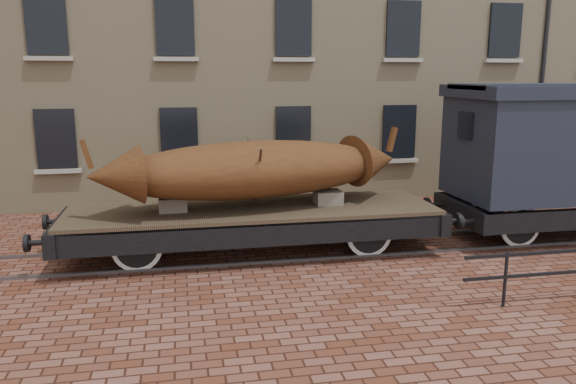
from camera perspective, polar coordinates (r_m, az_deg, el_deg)
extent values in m
plane|color=#54291B|center=(13.08, 0.59, -6.02)|extent=(90.00, 90.00, 0.00)
cube|color=black|center=(17.59, -22.50, 5.05)|extent=(1.10, 0.12, 1.70)
cube|color=#A6A297|center=(17.66, -22.29, 1.97)|extent=(1.30, 0.18, 0.12)
cube|color=black|center=(17.24, -10.99, 5.62)|extent=(1.10, 0.12, 1.70)
cube|color=#A6A297|center=(17.31, -10.86, 2.47)|extent=(1.30, 0.18, 0.12)
cube|color=black|center=(17.60, 0.54, 5.96)|extent=(1.10, 0.12, 1.70)
cube|color=#A6A297|center=(17.66, 0.57, 2.87)|extent=(1.30, 0.18, 0.12)
cube|color=black|center=(18.62, 11.21, 6.06)|extent=(1.10, 0.12, 1.70)
cube|color=#A6A297|center=(18.68, 11.16, 3.14)|extent=(1.30, 0.18, 0.12)
cube|color=black|center=(20.20, 20.50, 5.98)|extent=(1.10, 0.12, 1.70)
cube|color=#A6A297|center=(20.26, 20.39, 3.29)|extent=(1.30, 0.18, 0.12)
cube|color=black|center=(17.55, -23.36, 15.47)|extent=(1.10, 0.12, 1.70)
cube|color=#A6A297|center=(17.44, -23.14, 12.38)|extent=(1.30, 0.18, 0.12)
cube|color=black|center=(17.20, -11.43, 16.27)|extent=(1.10, 0.12, 1.70)
cube|color=#A6A297|center=(17.09, -11.29, 13.11)|extent=(1.30, 0.18, 0.12)
cube|color=black|center=(17.56, 0.56, 16.40)|extent=(1.10, 0.12, 1.70)
cube|color=#A6A297|center=(17.45, 0.59, 13.31)|extent=(1.30, 0.18, 0.12)
cube|color=black|center=(18.58, 11.62, 15.92)|extent=(1.10, 0.12, 1.70)
cube|color=#A6A297|center=(18.48, 11.57, 13.00)|extent=(1.30, 0.18, 0.12)
cube|color=black|center=(20.16, 21.18, 15.05)|extent=(1.10, 0.12, 1.70)
cube|color=#A6A297|center=(20.07, 21.06, 12.35)|extent=(1.30, 0.18, 0.12)
cube|color=#59595E|center=(12.40, 1.27, -6.89)|extent=(30.00, 0.08, 0.06)
cube|color=#59595E|center=(13.74, -0.02, -4.99)|extent=(30.00, 0.08, 0.06)
cylinder|color=black|center=(10.64, 21.20, -8.29)|extent=(0.06, 0.06, 1.00)
cube|color=brown|center=(12.65, -3.60, -1.83)|extent=(8.19, 2.40, 0.13)
cube|color=black|center=(11.65, -2.86, -4.37)|extent=(8.19, 0.17, 0.49)
cube|color=black|center=(13.78, -4.19, -1.81)|extent=(8.19, 0.17, 0.49)
cube|color=black|center=(12.87, -22.02, -3.67)|extent=(0.24, 2.51, 0.49)
cylinder|color=black|center=(12.16, -24.15, -4.73)|extent=(0.38, 0.11, 0.11)
cylinder|color=black|center=(12.20, -25.00, -4.74)|extent=(0.09, 0.35, 0.35)
cylinder|color=black|center=(13.70, -22.65, -2.80)|extent=(0.38, 0.11, 0.11)
cylinder|color=black|center=(13.74, -23.41, -2.82)|extent=(0.09, 0.35, 0.35)
cube|color=black|center=(13.83, 13.50, -2.07)|extent=(0.24, 2.51, 0.49)
cylinder|color=black|center=(13.25, 16.16, -2.82)|extent=(0.38, 0.11, 0.11)
cylinder|color=black|center=(13.33, 16.88, -2.77)|extent=(0.09, 0.35, 0.35)
cylinder|color=black|center=(14.68, 13.27, -1.25)|extent=(0.38, 0.11, 0.11)
cylinder|color=black|center=(14.76, 13.93, -1.22)|extent=(0.09, 0.35, 0.35)
cylinder|color=black|center=(12.71, -14.90, -4.49)|extent=(0.11, 2.08, 0.11)
cylinder|color=white|center=(12.03, -15.11, -5.45)|extent=(1.05, 0.08, 1.05)
cylinder|color=black|center=(12.03, -15.11, -5.45)|extent=(0.86, 0.11, 0.86)
cube|color=black|center=(11.83, -15.22, -4.42)|extent=(0.98, 0.09, 0.11)
cylinder|color=white|center=(13.41, -14.71, -3.63)|extent=(1.05, 0.08, 1.05)
cylinder|color=black|center=(13.41, -14.71, -3.63)|extent=(0.86, 0.11, 0.86)
cube|color=black|center=(13.47, -14.74, -2.41)|extent=(0.98, 0.09, 0.11)
cylinder|color=black|center=(13.32, 7.22, -3.43)|extent=(0.11, 2.08, 0.11)
cylinder|color=white|center=(12.67, 8.24, -4.27)|extent=(1.05, 0.08, 1.05)
cylinder|color=black|center=(12.67, 8.24, -4.27)|extent=(0.86, 0.11, 0.86)
cube|color=black|center=(12.48, 8.47, -3.28)|extent=(0.98, 0.09, 0.11)
cylinder|color=white|center=(13.98, 6.30, -2.67)|extent=(1.05, 0.08, 1.05)
cylinder|color=black|center=(13.98, 6.30, -2.67)|extent=(0.86, 0.11, 0.86)
cube|color=black|center=(14.04, 6.17, -1.50)|extent=(0.98, 0.09, 0.11)
cube|color=black|center=(12.76, -3.58, -3.69)|extent=(4.37, 0.07, 0.07)
cube|color=#5F574C|center=(12.50, -11.58, -1.19)|extent=(0.60, 0.55, 0.31)
cube|color=#5F574C|center=(12.93, 4.09, -0.54)|extent=(0.60, 0.55, 0.31)
ellipsoid|color=#593114|center=(12.47, -3.40, 2.30)|extent=(6.57, 3.03, 1.26)
cone|color=#593114|center=(11.91, -17.28, 1.59)|extent=(1.28, 1.37, 1.20)
cube|color=#593114|center=(11.82, -19.79, 3.65)|extent=(0.27, 0.17, 0.61)
cone|color=#593114|center=(13.66, 8.68, 3.26)|extent=(1.28, 1.37, 1.20)
cube|color=#593114|center=(13.85, 10.51, 5.27)|extent=(0.27, 0.17, 0.61)
cylinder|color=#402D25|center=(11.99, -3.07, 1.29)|extent=(0.05, 1.08, 1.49)
cylinder|color=#402D25|center=(12.99, -3.70, 2.11)|extent=(0.05, 1.08, 1.49)
cube|color=black|center=(16.89, 24.79, -0.43)|extent=(6.31, 0.17, 0.47)
cube|color=black|center=(14.28, 17.15, -1.95)|extent=(0.23, 2.52, 0.47)
cylinder|color=black|center=(13.34, 17.05, -2.91)|extent=(0.08, 0.34, 0.34)
cylinder|color=black|center=(14.80, 14.01, -1.30)|extent=(0.08, 0.34, 0.34)
cylinder|color=black|center=(14.91, 21.03, -2.57)|extent=(0.11, 2.00, 0.11)
cylinder|color=white|center=(14.32, 22.54, -3.26)|extent=(1.01, 0.07, 1.01)
cylinder|color=black|center=(14.32, 22.54, -3.26)|extent=(0.83, 0.11, 0.83)
cylinder|color=white|center=(15.50, 19.64, -1.93)|extent=(1.01, 0.07, 1.01)
cylinder|color=black|center=(15.50, 19.64, -1.93)|extent=(0.83, 0.11, 0.83)
cube|color=black|center=(13.93, 17.61, 6.47)|extent=(0.08, 0.63, 0.63)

